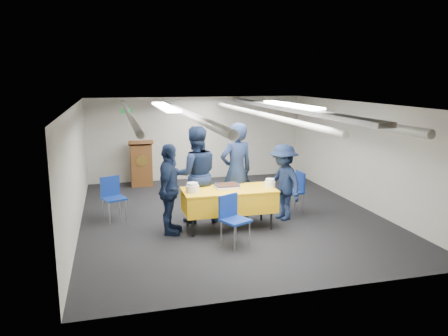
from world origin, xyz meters
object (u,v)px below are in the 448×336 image
at_px(chair_right, 295,188).
at_px(sheet_cake, 227,186).
at_px(chair_near, 232,215).
at_px(chair_left, 112,194).
at_px(sailor_c, 169,189).
at_px(sailor_d, 283,182).
at_px(sailor_b, 196,174).
at_px(serving_table, 229,200).
at_px(sailor_a, 236,171).
at_px(podium, 141,163).

bearing_deg(chair_right, sheet_cake, -160.59).
bearing_deg(chair_near, chair_left, 135.57).
bearing_deg(sailor_c, chair_left, 61.66).
bearing_deg(chair_near, sailor_d, 38.18).
bearing_deg(sailor_b, serving_table, 133.91).
xyz_separation_m(chair_near, sailor_b, (-0.36, 1.39, 0.42)).
height_order(sailor_a, sailor_c, sailor_a).
relative_size(sheet_cake, chair_right, 0.53).
bearing_deg(sailor_a, chair_right, 170.94).
bearing_deg(chair_right, sailor_a, -175.66).
xyz_separation_m(podium, sailor_b, (0.84, -3.26, 0.34)).
distance_m(sailor_b, sailor_d, 1.76).
bearing_deg(podium, sheet_cake, -70.33).
bearing_deg(podium, sailor_b, -75.52).
bearing_deg(podium, chair_near, -75.52).
height_order(chair_near, sailor_c, sailor_c).
distance_m(sheet_cake, sailor_a, 0.60).
bearing_deg(sailor_c, chair_near, -110.64).
xyz_separation_m(serving_table, chair_right, (1.64, 0.66, -0.03)).
relative_size(podium, sailor_a, 0.64).
height_order(sheet_cake, sailor_d, sailor_d).
bearing_deg(sailor_c, serving_table, -70.64).
bearing_deg(sailor_a, podium, -76.50).
bearing_deg(chair_right, sailor_d, -138.41).
bearing_deg(podium, sailor_c, -86.37).
bearing_deg(chair_left, chair_near, -44.43).
bearing_deg(sailor_d, podium, -159.78).
bearing_deg(sailor_b, podium, -73.18).
bearing_deg(chair_right, sailor_c, -166.65).
distance_m(sailor_c, sailor_d, 2.33).
height_order(podium, sailor_a, sailor_a).
distance_m(podium, sailor_d, 4.41).
bearing_deg(sailor_a, sailor_b, -15.50).
relative_size(serving_table, podium, 1.39).
xyz_separation_m(serving_table, podium, (-1.36, 3.85, 0.05)).
relative_size(sheet_cake, sailor_d, 0.30).
xyz_separation_m(serving_table, sailor_c, (-1.12, 0.00, 0.28)).
height_order(chair_left, sailor_a, sailor_a).
height_order(chair_near, sailor_a, sailor_a).
bearing_deg(sailor_b, sheet_cake, 136.96).
relative_size(podium, chair_near, 1.44).
bearing_deg(serving_table, chair_left, 152.20).
xyz_separation_m(sheet_cake, chair_left, (-2.11, 1.05, -0.28)).
xyz_separation_m(sailor_a, sailor_c, (-1.42, -0.55, -0.14)).
xyz_separation_m(chair_left, sailor_b, (1.61, -0.53, 0.42)).
xyz_separation_m(sailor_c, sailor_d, (2.31, 0.26, -0.07)).
height_order(sheet_cake, chair_near, chair_near).
relative_size(serving_table, sailor_c, 1.04).
height_order(serving_table, chair_left, chair_left).
bearing_deg(chair_near, chair_right, 39.06).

